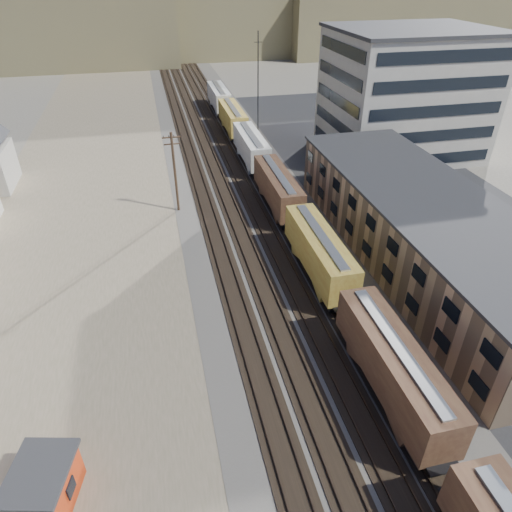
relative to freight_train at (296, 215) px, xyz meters
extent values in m
cube|color=#4C4742|center=(-3.80, 17.66, -2.76)|extent=(18.00, 200.00, 0.06)
cube|color=#6E664B|center=(-23.80, 7.66, -2.78)|extent=(24.00, 180.00, 0.03)
cube|color=#232326|center=(18.20, 2.66, -2.77)|extent=(26.00, 120.00, 0.04)
cube|color=black|center=(-8.80, 17.66, -2.69)|extent=(2.60, 200.00, 0.08)
cube|color=#38281E|center=(-9.52, 17.66, -2.57)|extent=(0.08, 200.00, 0.16)
cube|color=#38281E|center=(-8.08, 17.66, -2.57)|extent=(0.08, 200.00, 0.16)
cube|color=black|center=(-5.80, 17.66, -2.69)|extent=(2.60, 200.00, 0.08)
cube|color=#38281E|center=(-6.52, 17.66, -2.57)|extent=(0.08, 200.00, 0.16)
cube|color=#38281E|center=(-5.08, 17.66, -2.57)|extent=(0.08, 200.00, 0.16)
cube|color=black|center=(-2.80, 17.66, -2.69)|extent=(2.60, 200.00, 0.08)
cube|color=#38281E|center=(-3.52, 17.66, -2.57)|extent=(0.08, 200.00, 0.16)
cube|color=#38281E|center=(-2.08, 17.66, -2.57)|extent=(0.08, 200.00, 0.16)
cube|color=black|center=(0.00, 17.66, -2.69)|extent=(2.60, 200.00, 0.08)
cube|color=#38281E|center=(-0.72, 17.66, -2.57)|extent=(0.08, 200.00, 0.16)
cube|color=#38281E|center=(0.72, 17.66, -2.57)|extent=(0.08, 200.00, 0.16)
cube|color=black|center=(0.00, -27.87, -2.04)|extent=(2.20, 2.20, 0.90)
cube|color=black|center=(0.00, -17.72, -2.04)|extent=(2.20, 2.20, 0.90)
cube|color=#492B1F|center=(0.00, -22.80, 0.11)|extent=(3.00, 13.34, 3.40)
cube|color=#B7B7B2|center=(0.00, -22.80, 1.89)|extent=(0.90, 12.32, 0.16)
cube|color=black|center=(0.00, -12.68, -2.04)|extent=(2.20, 2.20, 0.90)
cube|color=black|center=(0.00, -2.53, -2.04)|extent=(2.20, 2.20, 0.90)
cube|color=#A6792C|center=(0.00, -7.60, 0.11)|extent=(3.00, 13.34, 3.40)
cube|color=#B7B7B2|center=(0.00, -7.60, 1.89)|extent=(0.90, 12.33, 0.16)
cube|color=black|center=(0.00, 2.52, -2.04)|extent=(2.20, 2.20, 0.90)
cube|color=black|center=(0.00, 12.68, -2.04)|extent=(2.20, 2.20, 0.90)
cube|color=#492B1F|center=(0.00, 7.60, 0.11)|extent=(3.00, 13.34, 3.40)
cube|color=#B7B7B2|center=(0.00, 7.60, 1.89)|extent=(0.90, 12.33, 0.16)
cube|color=black|center=(0.00, 17.73, -2.04)|extent=(2.20, 2.20, 0.90)
cube|color=black|center=(0.00, 27.88, -2.04)|extent=(2.20, 2.20, 0.90)
cube|color=#BAB9AE|center=(0.00, 22.80, 0.11)|extent=(3.00, 13.34, 3.40)
cube|color=#B7B7B2|center=(0.00, 22.80, 1.89)|extent=(0.90, 12.33, 0.16)
cube|color=black|center=(0.00, 32.92, -2.04)|extent=(2.20, 2.20, 0.90)
cube|color=black|center=(0.00, 43.07, -2.04)|extent=(2.20, 2.20, 0.90)
cube|color=#A6792C|center=(0.00, 38.00, 0.11)|extent=(3.00, 13.34, 3.40)
cube|color=#B7B7B2|center=(0.00, 38.00, 1.89)|extent=(0.90, 12.32, 0.16)
cube|color=black|center=(0.00, 48.12, -2.04)|extent=(2.20, 2.20, 0.90)
cube|color=black|center=(0.00, 58.27, -2.04)|extent=(2.20, 2.20, 0.90)
cube|color=#BAB9AE|center=(0.00, 53.20, 0.11)|extent=(3.00, 13.34, 3.40)
cube|color=#B7B7B2|center=(0.00, 53.20, 1.89)|extent=(0.90, 12.32, 0.16)
cube|color=tan|center=(11.20, -7.34, 0.71)|extent=(12.00, 40.00, 7.00)
cube|color=#2D2D30|center=(11.20, -7.34, 4.31)|extent=(12.40, 40.40, 0.30)
cube|color=black|center=(5.15, -7.34, -0.59)|extent=(0.12, 36.00, 1.20)
cube|color=black|center=(5.15, -7.34, 2.41)|extent=(0.12, 36.00, 1.20)
cube|color=#9E998E|center=(24.20, 22.66, 6.21)|extent=(22.00, 18.00, 18.00)
cube|color=#2D2D30|center=(24.20, 22.66, 15.41)|extent=(22.60, 18.60, 0.50)
cube|color=black|center=(13.15, 22.66, 6.21)|extent=(0.12, 16.00, 16.00)
cube|color=black|center=(24.20, 13.61, 6.21)|extent=(20.00, 0.12, 16.00)
cylinder|color=#382619|center=(-12.30, 9.66, 2.21)|extent=(0.32, 0.32, 10.00)
cube|color=#382619|center=(-12.30, 9.66, 6.61)|extent=(2.20, 0.14, 0.14)
cube|color=#382619|center=(-12.30, 9.66, 5.81)|extent=(1.90, 0.14, 0.14)
cylinder|color=black|center=(-11.70, 9.66, 6.76)|extent=(0.08, 0.08, 0.22)
cylinder|color=black|center=(2.20, 27.66, 6.21)|extent=(0.16, 0.16, 18.00)
cube|color=black|center=(2.20, 27.66, 13.71)|extent=(1.20, 0.08, 0.08)
cube|color=brown|center=(16.20, 127.66, 11.21)|extent=(140.00, 45.00, 28.00)
cube|color=brown|center=(86.20, 117.66, 6.21)|extent=(110.00, 38.00, 18.00)
cube|color=red|center=(-22.80, -25.79, -1.35)|extent=(3.71, 4.42, 2.88)
cube|color=#2D2D30|center=(-22.80, -25.79, 0.18)|extent=(4.17, 4.88, 0.24)
cube|color=black|center=(-21.36, -26.14, -1.26)|extent=(0.32, 0.96, 0.96)
imported|color=navy|center=(21.82, 17.17, -2.10)|extent=(5.47, 4.25, 1.38)
imported|color=white|center=(30.19, 22.64, -1.99)|extent=(2.42, 4.90, 1.61)
camera|label=1|loc=(-14.43, -42.52, 23.77)|focal=32.00mm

